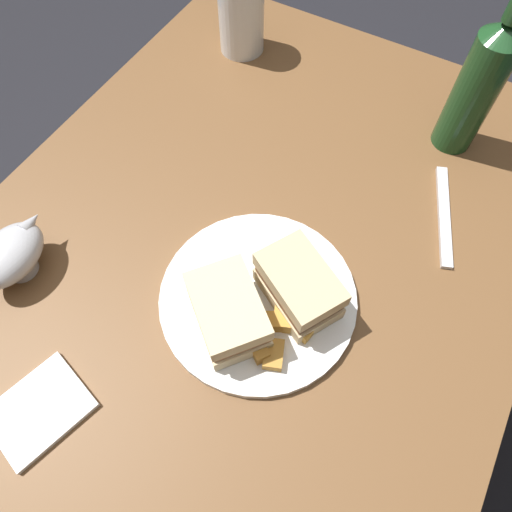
{
  "coord_description": "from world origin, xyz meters",
  "views": [
    {
      "loc": [
        -0.31,
        -0.18,
        1.34
      ],
      "look_at": [
        -0.04,
        -0.03,
        0.79
      ],
      "focal_mm": 32.86,
      "sensor_mm": 36.0,
      "label": 1
    }
  ],
  "objects_px": {
    "sandwich_half_left": "(228,312)",
    "pint_glass": "(241,17)",
    "plate": "(258,298)",
    "napkin": "(40,410)",
    "sandwich_half_right": "(299,286)",
    "gravy_boat": "(11,254)",
    "cider_bottle": "(479,84)",
    "fork": "(444,215)"
  },
  "relations": [
    {
      "from": "plate",
      "to": "sandwich_half_left",
      "type": "bearing_deg",
      "value": 163.63
    },
    {
      "from": "cider_bottle",
      "to": "fork",
      "type": "xyz_separation_m",
      "value": [
        -0.15,
        -0.04,
        -0.11
      ]
    },
    {
      "from": "sandwich_half_left",
      "to": "sandwich_half_right",
      "type": "height_order",
      "value": "sandwich_half_right"
    },
    {
      "from": "sandwich_half_right",
      "to": "gravy_boat",
      "type": "height_order",
      "value": "sandwich_half_right"
    },
    {
      "from": "gravy_boat",
      "to": "napkin",
      "type": "distance_m",
      "value": 0.21
    },
    {
      "from": "napkin",
      "to": "fork",
      "type": "height_order",
      "value": "napkin"
    },
    {
      "from": "gravy_boat",
      "to": "fork",
      "type": "bearing_deg",
      "value": -52.15
    },
    {
      "from": "plate",
      "to": "sandwich_half_left",
      "type": "relative_size",
      "value": 1.96
    },
    {
      "from": "sandwich_half_left",
      "to": "pint_glass",
      "type": "height_order",
      "value": "pint_glass"
    },
    {
      "from": "pint_glass",
      "to": "napkin",
      "type": "height_order",
      "value": "pint_glass"
    },
    {
      "from": "napkin",
      "to": "plate",
      "type": "bearing_deg",
      "value": -31.42
    },
    {
      "from": "gravy_boat",
      "to": "plate",
      "type": "bearing_deg",
      "value": -68.68
    },
    {
      "from": "plate",
      "to": "gravy_boat",
      "type": "bearing_deg",
      "value": 111.32
    },
    {
      "from": "cider_bottle",
      "to": "napkin",
      "type": "distance_m",
      "value": 0.73
    },
    {
      "from": "pint_glass",
      "to": "cider_bottle",
      "type": "bearing_deg",
      "value": -94.17
    },
    {
      "from": "plate",
      "to": "fork",
      "type": "xyz_separation_m",
      "value": [
        0.26,
        -0.17,
        -0.0
      ]
    },
    {
      "from": "sandwich_half_right",
      "to": "pint_glass",
      "type": "height_order",
      "value": "pint_glass"
    },
    {
      "from": "sandwich_half_left",
      "to": "napkin",
      "type": "height_order",
      "value": "sandwich_half_left"
    },
    {
      "from": "sandwich_half_right",
      "to": "cider_bottle",
      "type": "bearing_deg",
      "value": -13.12
    },
    {
      "from": "napkin",
      "to": "sandwich_half_right",
      "type": "bearing_deg",
      "value": -35.78
    },
    {
      "from": "plate",
      "to": "cider_bottle",
      "type": "distance_m",
      "value": 0.44
    },
    {
      "from": "pint_glass",
      "to": "fork",
      "type": "bearing_deg",
      "value": -111.79
    },
    {
      "from": "sandwich_half_left",
      "to": "gravy_boat",
      "type": "height_order",
      "value": "sandwich_half_left"
    },
    {
      "from": "sandwich_half_left",
      "to": "fork",
      "type": "xyz_separation_m",
      "value": [
        0.3,
        -0.19,
        -0.04
      ]
    },
    {
      "from": "pint_glass",
      "to": "plate",
      "type": "bearing_deg",
      "value": -147.2
    },
    {
      "from": "sandwich_half_right",
      "to": "gravy_boat",
      "type": "relative_size",
      "value": 1.09
    },
    {
      "from": "sandwich_half_left",
      "to": "plate",
      "type": "bearing_deg",
      "value": -16.37
    },
    {
      "from": "plate",
      "to": "gravy_boat",
      "type": "height_order",
      "value": "gravy_boat"
    },
    {
      "from": "pint_glass",
      "to": "fork",
      "type": "relative_size",
      "value": 0.78
    },
    {
      "from": "sandwich_half_right",
      "to": "pint_glass",
      "type": "distance_m",
      "value": 0.53
    },
    {
      "from": "sandwich_half_right",
      "to": "pint_glass",
      "type": "relative_size",
      "value": 0.93
    },
    {
      "from": "sandwich_half_left",
      "to": "fork",
      "type": "bearing_deg",
      "value": -31.76
    },
    {
      "from": "sandwich_half_left",
      "to": "pint_glass",
      "type": "bearing_deg",
      "value": 28.76
    },
    {
      "from": "cider_bottle",
      "to": "fork",
      "type": "distance_m",
      "value": 0.19
    },
    {
      "from": "gravy_boat",
      "to": "fork",
      "type": "relative_size",
      "value": 0.67
    },
    {
      "from": "pint_glass",
      "to": "napkin",
      "type": "relative_size",
      "value": 1.28
    },
    {
      "from": "gravy_boat",
      "to": "cider_bottle",
      "type": "xyz_separation_m",
      "value": [
        0.53,
        -0.44,
        0.08
      ]
    },
    {
      "from": "plate",
      "to": "pint_glass",
      "type": "distance_m",
      "value": 0.52
    },
    {
      "from": "plate",
      "to": "gravy_boat",
      "type": "distance_m",
      "value": 0.33
    },
    {
      "from": "gravy_boat",
      "to": "cider_bottle",
      "type": "height_order",
      "value": "cider_bottle"
    },
    {
      "from": "sandwich_half_right",
      "to": "pint_glass",
      "type": "xyz_separation_m",
      "value": [
        0.41,
        0.33,
        0.02
      ]
    },
    {
      "from": "gravy_boat",
      "to": "napkin",
      "type": "xyz_separation_m",
      "value": [
        -0.13,
        -0.15,
        -0.04
      ]
    }
  ]
}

